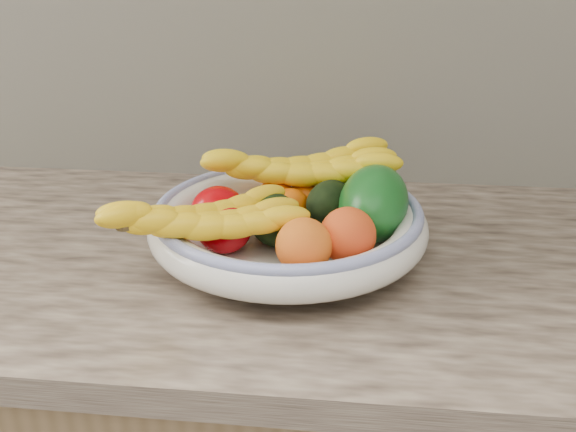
# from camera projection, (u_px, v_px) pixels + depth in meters

# --- Properties ---
(fruit_bowl) EXTENTS (0.39, 0.39, 0.08)m
(fruit_bowl) POSITION_uv_depth(u_px,v_px,m) (288.00, 223.00, 0.90)
(fruit_bowl) COLOR silver
(fruit_bowl) RESTS_ON kitchen_counter
(clementine_back_left) EXTENTS (0.07, 0.07, 0.05)m
(clementine_back_left) POSITION_uv_depth(u_px,v_px,m) (276.00, 197.00, 0.98)
(clementine_back_left) COLOR #FF6A05
(clementine_back_left) RESTS_ON fruit_bowl
(clementine_back_right) EXTENTS (0.05, 0.05, 0.05)m
(clementine_back_right) POSITION_uv_depth(u_px,v_px,m) (306.00, 195.00, 0.98)
(clementine_back_right) COLOR #F96905
(clementine_back_right) RESTS_ON fruit_bowl
(clementine_back_mid) EXTENTS (0.07, 0.07, 0.05)m
(clementine_back_mid) POSITION_uv_depth(u_px,v_px,m) (290.00, 205.00, 0.95)
(clementine_back_mid) COLOR #ED6104
(clementine_back_mid) RESTS_ON fruit_bowl
(tomato_left) EXTENTS (0.11, 0.11, 0.07)m
(tomato_left) POSITION_uv_depth(u_px,v_px,m) (218.00, 211.00, 0.91)
(tomato_left) COLOR #B10005
(tomato_left) RESTS_ON fruit_bowl
(tomato_near_left) EXTENTS (0.08, 0.08, 0.07)m
(tomato_near_left) POSITION_uv_depth(u_px,v_px,m) (224.00, 228.00, 0.85)
(tomato_near_left) COLOR #B5020B
(tomato_near_left) RESTS_ON fruit_bowl
(avocado_center) EXTENTS (0.10, 0.12, 0.07)m
(avocado_center) POSITION_uv_depth(u_px,v_px,m) (274.00, 219.00, 0.88)
(avocado_center) COLOR black
(avocado_center) RESTS_ON fruit_bowl
(avocado_right) EXTENTS (0.09, 0.11, 0.06)m
(avocado_right) POSITION_uv_depth(u_px,v_px,m) (329.00, 202.00, 0.93)
(avocado_right) COLOR black
(avocado_right) RESTS_ON fruit_bowl
(green_mango) EXTENTS (0.14, 0.16, 0.13)m
(green_mango) POSITION_uv_depth(u_px,v_px,m) (373.00, 203.00, 0.90)
(green_mango) COLOR #0E4C15
(green_mango) RESTS_ON fruit_bowl
(peach_front) EXTENTS (0.07, 0.07, 0.07)m
(peach_front) POSITION_uv_depth(u_px,v_px,m) (304.00, 246.00, 0.80)
(peach_front) COLOR orange
(peach_front) RESTS_ON fruit_bowl
(peach_right) EXTENTS (0.10, 0.10, 0.07)m
(peach_right) POSITION_uv_depth(u_px,v_px,m) (348.00, 235.00, 0.82)
(peach_right) COLOR orange
(peach_right) RESTS_ON fruit_bowl
(banana_bunch_back) EXTENTS (0.33, 0.18, 0.09)m
(banana_bunch_back) POSITION_uv_depth(u_px,v_px,m) (300.00, 174.00, 0.97)
(banana_bunch_back) COLOR yellow
(banana_bunch_back) RESTS_ON fruit_bowl
(banana_bunch_front) EXTENTS (0.30, 0.23, 0.08)m
(banana_bunch_front) POSITION_uv_depth(u_px,v_px,m) (203.00, 225.00, 0.82)
(banana_bunch_front) COLOR yellow
(banana_bunch_front) RESTS_ON fruit_bowl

